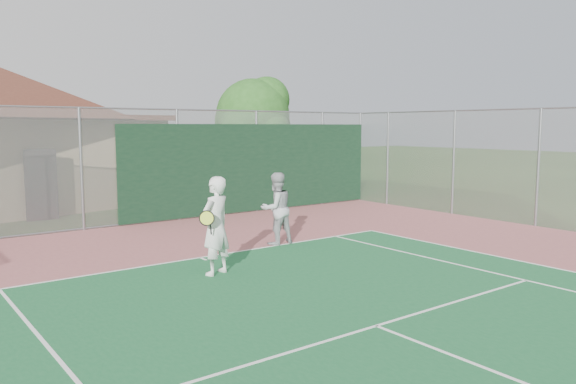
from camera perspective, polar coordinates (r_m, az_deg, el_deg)
The scene contains 5 objects.
back_fence at distance 18.13m, azimuth -10.78°, elevation 2.43°, with size 20.08×0.11×3.53m.
side_fence_right at distance 19.81m, azimuth 16.46°, elevation 2.87°, with size 0.08×9.00×3.50m.
tree at distance 23.33m, azimuth -3.39°, elevation 7.47°, with size 3.60×3.41×5.02m.
player_white_front at distance 11.28m, azimuth -7.38°, elevation -3.50°, with size 0.93×0.77×1.97m.
player_grey_back at distance 14.09m, azimuth -1.21°, elevation -1.76°, with size 0.89×0.69×1.81m.
Camera 1 is at (-5.91, 0.77, 2.97)m, focal length 35.00 mm.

